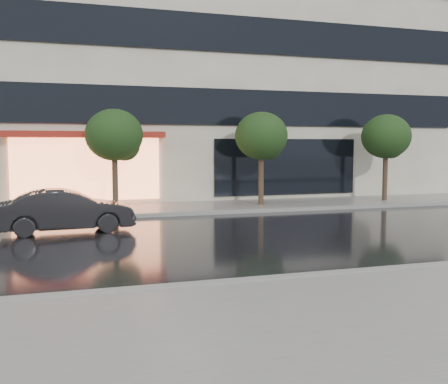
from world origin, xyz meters
name	(u,v)px	position (x,y,z in m)	size (l,w,h in m)	color
ground	(296,268)	(0.00, 0.00, 0.00)	(120.00, 120.00, 0.00)	black
sidewalk_near	(387,315)	(0.00, -3.25, 0.06)	(60.00, 4.50, 0.12)	slate
sidewalk_far	(190,208)	(0.00, 10.25, 0.06)	(60.00, 3.50, 0.12)	slate
curb_near	(317,277)	(0.00, -1.00, 0.07)	(60.00, 0.25, 0.14)	gray
curb_far	(200,213)	(0.00, 8.50, 0.07)	(60.00, 0.25, 0.14)	gray
office_building	(158,26)	(0.00, 17.97, 9.00)	(30.00, 12.76, 18.00)	beige
bg_building_right	(433,84)	(26.00, 28.00, 8.00)	(12.00, 12.00, 16.00)	#4C4C54
tree_mid_west	(116,137)	(-2.94, 10.03, 2.92)	(2.20, 2.20, 3.99)	#33261C
tree_mid_east	(262,138)	(3.06, 10.03, 2.92)	(2.20, 2.20, 3.99)	#33261C
tree_far_east	(387,138)	(9.06, 10.03, 2.92)	(2.20, 2.20, 3.99)	#33261C
parked_car	(67,211)	(-4.73, 6.00, 0.65)	(1.37, 3.93, 1.29)	black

